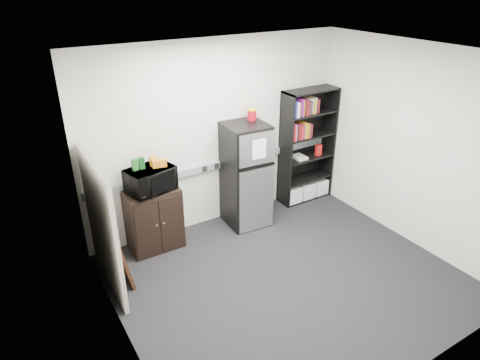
{
  "coord_description": "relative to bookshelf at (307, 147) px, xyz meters",
  "views": [
    {
      "loc": [
        -2.73,
        -3.33,
        3.44
      ],
      "look_at": [
        -0.14,
        0.9,
        1.03
      ],
      "focal_mm": 32.0,
      "sensor_mm": 36.0,
      "label": 1
    }
  ],
  "objects": [
    {
      "name": "coffee_can",
      "position": [
        -1.07,
        -0.02,
        0.73
      ],
      "size": [
        0.13,
        0.13,
        0.18
      ],
      "color": "#9A0716",
      "rests_on": "refrigerator"
    },
    {
      "name": "wall_left",
      "position": [
        -3.53,
        -1.57,
        0.44
      ],
      "size": [
        0.02,
        3.5,
        2.7
      ],
      "primitive_type": "cube",
      "color": "silver",
      "rests_on": "floor"
    },
    {
      "name": "microwave",
      "position": [
        -2.66,
        -0.08,
        0.13
      ],
      "size": [
        0.67,
        0.53,
        0.33
      ],
      "primitive_type": "imported",
      "rotation": [
        0.0,
        0.0,
        0.24
      ],
      "color": "black",
      "rests_on": "cabinet"
    },
    {
      "name": "framed_poster",
      "position": [
        -3.3,
        -0.47,
        -0.5
      ],
      "size": [
        0.18,
        0.65,
        0.83
      ],
      "rotation": [
        0.0,
        -0.17,
        0.0
      ],
      "color": "black",
      "rests_on": "floor"
    },
    {
      "name": "wall_right",
      "position": [
        0.47,
        -1.57,
        0.44
      ],
      "size": [
        0.02,
        3.5,
        2.7
      ],
      "primitive_type": "cube",
      "color": "silver",
      "rests_on": "floor"
    },
    {
      "name": "electrical_raceway",
      "position": [
        -1.53,
        0.15,
        -0.01
      ],
      "size": [
        3.92,
        0.05,
        0.1
      ],
      "primitive_type": "cube",
      "color": "gray",
      "rests_on": "wall_back"
    },
    {
      "name": "ceiling",
      "position": [
        -1.53,
        -1.57,
        1.79
      ],
      "size": [
        4.0,
        3.5,
        0.02
      ],
      "primitive_type": "cube",
      "color": "white",
      "rests_on": "wall_back"
    },
    {
      "name": "snack_box_a",
      "position": [
        -2.83,
        -0.05,
        0.36
      ],
      "size": [
        0.08,
        0.06,
        0.15
      ],
      "primitive_type": "cube",
      "rotation": [
        0.0,
        0.0,
        0.15
      ],
      "color": "#19591F",
      "rests_on": "microwave"
    },
    {
      "name": "floor",
      "position": [
        -1.53,
        -1.57,
        -0.91
      ],
      "size": [
        4.0,
        4.0,
        0.0
      ],
      "primitive_type": "plane",
      "color": "black",
      "rests_on": "ground"
    },
    {
      "name": "snack_bag",
      "position": [
        -2.53,
        -0.1,
        0.34
      ],
      "size": [
        0.2,
        0.13,
        0.1
      ],
      "primitive_type": "cube",
      "rotation": [
        0.0,
        0.0,
        -0.2
      ],
      "color": "#C27013",
      "rests_on": "microwave"
    },
    {
      "name": "snack_box_b",
      "position": [
        -2.74,
        -0.05,
        0.36
      ],
      "size": [
        0.07,
        0.06,
        0.15
      ],
      "primitive_type": "cube",
      "rotation": [
        0.0,
        0.0,
        -0.09
      ],
      "color": "#0D3A13",
      "rests_on": "microwave"
    },
    {
      "name": "wall_back",
      "position": [
        -1.53,
        0.18,
        0.44
      ],
      "size": [
        4.0,
        0.02,
        2.7
      ],
      "primitive_type": "cube",
      "color": "silver",
      "rests_on": "floor"
    },
    {
      "name": "cabinet",
      "position": [
        -2.66,
        -0.06,
        -0.47
      ],
      "size": [
        0.7,
        0.47,
        0.88
      ],
      "color": "black",
      "rests_on": "floor"
    },
    {
      "name": "snack_box_c",
      "position": [
        -2.59,
        -0.05,
        0.36
      ],
      "size": [
        0.07,
        0.05,
        0.14
      ],
      "primitive_type": "cube",
      "rotation": [
        0.0,
        0.0,
        0.06
      ],
      "color": "orange",
      "rests_on": "microwave"
    },
    {
      "name": "wall_note",
      "position": [
        -1.88,
        0.18,
        0.64
      ],
      "size": [
        0.14,
        0.0,
        0.1
      ],
      "primitive_type": "cube",
      "color": "white",
      "rests_on": "wall_back"
    },
    {
      "name": "cubicle_partition",
      "position": [
        -3.43,
        -0.49,
        -0.1
      ],
      "size": [
        0.06,
        1.3,
        1.62
      ],
      "color": "#ACA798",
      "rests_on": "floor"
    },
    {
      "name": "refrigerator",
      "position": [
        -1.25,
        -0.14,
        -0.14
      ],
      "size": [
        0.62,
        0.65,
        1.56
      ],
      "rotation": [
        0.0,
        0.0,
        -0.07
      ],
      "color": "black",
      "rests_on": "floor"
    },
    {
      "name": "bookshelf",
      "position": [
        0.0,
        0.0,
        0.0
      ],
      "size": [
        0.9,
        0.34,
        1.85
      ],
      "color": "black",
      "rests_on": "floor"
    }
  ]
}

